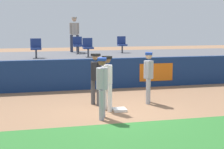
{
  "coord_description": "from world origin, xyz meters",
  "views": [
    {
      "loc": [
        -2.37,
        -9.59,
        2.65
      ],
      "look_at": [
        0.21,
        1.2,
        1.0
      ],
      "focal_mm": 53.8,
      "sensor_mm": 36.0,
      "label": 1
    }
  ],
  "objects_px": {
    "player_runner_visitor": "(149,74)",
    "seat_front_left": "(36,47)",
    "seat_back_center": "(78,44)",
    "seat_front_center": "(88,46)",
    "player_coach_visitor": "(102,84)",
    "player_umpire": "(96,76)",
    "first_base": "(120,110)",
    "seat_back_right": "(122,44)",
    "spectator_hooded": "(74,32)",
    "player_fielder_home": "(107,79)"
  },
  "relations": [
    {
      "from": "seat_back_center",
      "to": "seat_back_right",
      "type": "xyz_separation_m",
      "value": [
        2.3,
        -0.0,
        -0.0
      ]
    },
    {
      "from": "player_fielder_home",
      "to": "seat_back_center",
      "type": "bearing_deg",
      "value": 159.65
    },
    {
      "from": "seat_front_center",
      "to": "spectator_hooded",
      "type": "distance_m",
      "value": 2.86
    },
    {
      "from": "spectator_hooded",
      "to": "seat_front_center",
      "type": "bearing_deg",
      "value": 91.27
    },
    {
      "from": "seat_front_center",
      "to": "first_base",
      "type": "bearing_deg",
      "value": -88.75
    },
    {
      "from": "player_coach_visitor",
      "to": "player_umpire",
      "type": "relative_size",
      "value": 1.01
    },
    {
      "from": "seat_front_left",
      "to": "seat_back_center",
      "type": "bearing_deg",
      "value": 41.0
    },
    {
      "from": "player_fielder_home",
      "to": "player_runner_visitor",
      "type": "height_order",
      "value": "player_runner_visitor"
    },
    {
      "from": "spectator_hooded",
      "to": "seat_back_right",
      "type": "bearing_deg",
      "value": 153.11
    },
    {
      "from": "player_coach_visitor",
      "to": "seat_back_center",
      "type": "height_order",
      "value": "seat_back_center"
    },
    {
      "from": "player_fielder_home",
      "to": "seat_front_left",
      "type": "xyz_separation_m",
      "value": [
        -2.04,
        5.05,
        0.71
      ]
    },
    {
      "from": "player_coach_visitor",
      "to": "seat_front_left",
      "type": "bearing_deg",
      "value": -145.14
    },
    {
      "from": "player_fielder_home",
      "to": "player_coach_visitor",
      "type": "relative_size",
      "value": 0.98
    },
    {
      "from": "first_base",
      "to": "player_coach_visitor",
      "type": "height_order",
      "value": "player_coach_visitor"
    },
    {
      "from": "seat_back_right",
      "to": "seat_front_center",
      "type": "bearing_deg",
      "value": -139.1
    },
    {
      "from": "player_coach_visitor",
      "to": "seat_front_left",
      "type": "distance_m",
      "value": 6.18
    },
    {
      "from": "seat_front_left",
      "to": "player_coach_visitor",
      "type": "bearing_deg",
      "value": -73.82
    },
    {
      "from": "seat_back_center",
      "to": "seat_front_center",
      "type": "bearing_deg",
      "value": -83.03
    },
    {
      "from": "first_base",
      "to": "seat_back_center",
      "type": "distance_m",
      "value": 7.2
    },
    {
      "from": "player_umpire",
      "to": "spectator_hooded",
      "type": "height_order",
      "value": "spectator_hooded"
    },
    {
      "from": "seat_front_center",
      "to": "player_umpire",
      "type": "bearing_deg",
      "value": -96.03
    },
    {
      "from": "seat_back_center",
      "to": "seat_front_center",
      "type": "height_order",
      "value": "same"
    },
    {
      "from": "player_coach_visitor",
      "to": "seat_back_right",
      "type": "bearing_deg",
      "value": 179.62
    },
    {
      "from": "player_coach_visitor",
      "to": "player_umpire",
      "type": "height_order",
      "value": "player_coach_visitor"
    },
    {
      "from": "first_base",
      "to": "seat_back_right",
      "type": "bearing_deg",
      "value": 74.32
    },
    {
      "from": "seat_front_center",
      "to": "seat_front_left",
      "type": "height_order",
      "value": "same"
    },
    {
      "from": "player_fielder_home",
      "to": "spectator_hooded",
      "type": "height_order",
      "value": "spectator_hooded"
    },
    {
      "from": "player_fielder_home",
      "to": "seat_back_right",
      "type": "height_order",
      "value": "seat_back_right"
    },
    {
      "from": "player_coach_visitor",
      "to": "player_umpire",
      "type": "distance_m",
      "value": 1.64
    },
    {
      "from": "seat_back_center",
      "to": "seat_front_left",
      "type": "relative_size",
      "value": 1.0
    },
    {
      "from": "seat_front_center",
      "to": "seat_front_left",
      "type": "xyz_separation_m",
      "value": [
        -2.29,
        0.0,
        0.0
      ]
    },
    {
      "from": "player_coach_visitor",
      "to": "first_base",
      "type": "bearing_deg",
      "value": 153.86
    },
    {
      "from": "player_coach_visitor",
      "to": "seat_front_center",
      "type": "bearing_deg",
      "value": -166.94
    },
    {
      "from": "first_base",
      "to": "player_fielder_home",
      "type": "height_order",
      "value": "player_fielder_home"
    },
    {
      "from": "player_umpire",
      "to": "seat_back_center",
      "type": "relative_size",
      "value": 2.04
    },
    {
      "from": "player_coach_visitor",
      "to": "seat_front_center",
      "type": "distance_m",
      "value": 5.96
    },
    {
      "from": "player_umpire",
      "to": "spectator_hooded",
      "type": "relative_size",
      "value": 0.94
    },
    {
      "from": "player_coach_visitor",
      "to": "spectator_hooded",
      "type": "xyz_separation_m",
      "value": [
        0.33,
        8.68,
        1.27
      ]
    },
    {
      "from": "first_base",
      "to": "player_umpire",
      "type": "relative_size",
      "value": 0.23
    },
    {
      "from": "first_base",
      "to": "seat_back_center",
      "type": "xyz_separation_m",
      "value": [
        -0.33,
        7.0,
        1.65
      ]
    },
    {
      "from": "seat_back_right",
      "to": "first_base",
      "type": "bearing_deg",
      "value": -105.68
    },
    {
      "from": "player_runner_visitor",
      "to": "player_umpire",
      "type": "distance_m",
      "value": 1.79
    },
    {
      "from": "player_umpire",
      "to": "seat_front_center",
      "type": "bearing_deg",
      "value": 146.82
    },
    {
      "from": "player_runner_visitor",
      "to": "seat_front_left",
      "type": "bearing_deg",
      "value": -118.69
    },
    {
      "from": "first_base",
      "to": "player_runner_visitor",
      "type": "distance_m",
      "value": 1.76
    },
    {
      "from": "seat_back_center",
      "to": "seat_front_center",
      "type": "xyz_separation_m",
      "value": [
        0.22,
        -1.8,
        -0.0
      ]
    },
    {
      "from": "player_fielder_home",
      "to": "player_coach_visitor",
      "type": "distance_m",
      "value": 0.91
    },
    {
      "from": "seat_front_left",
      "to": "seat_front_center",
      "type": "bearing_deg",
      "value": -0.01
    },
    {
      "from": "seat_front_center",
      "to": "seat_back_center",
      "type": "bearing_deg",
      "value": 96.97
    },
    {
      "from": "player_runner_visitor",
      "to": "seat_back_center",
      "type": "distance_m",
      "value": 6.41
    }
  ]
}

